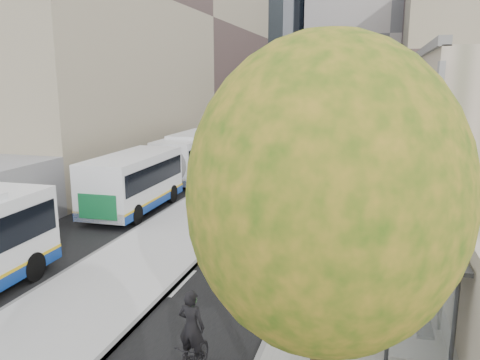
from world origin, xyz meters
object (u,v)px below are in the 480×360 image
(bus_shelter, at_px, (425,254))
(cyclist, at_px, (192,347))
(bus_far, at_px, (174,163))
(distant_car, at_px, (280,130))

(bus_shelter, relative_size, cyclist, 2.03)
(bus_far, bearing_deg, cyclist, -66.52)
(bus_shelter, xyz_separation_m, cyclist, (-5.12, -3.71, -1.39))
(cyclist, relative_size, distant_car, 0.52)
(cyclist, xyz_separation_m, distant_car, (-7.66, 48.90, -0.09))
(bus_far, xyz_separation_m, distant_car, (0.64, 31.03, -0.92))
(bus_far, height_order, cyclist, bus_far)
(bus_shelter, distance_m, bus_far, 19.51)
(cyclist, bearing_deg, distant_car, 104.24)
(cyclist, bearing_deg, bus_shelter, 41.31)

